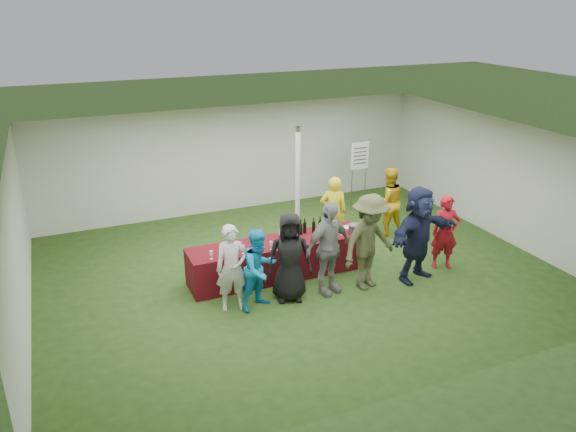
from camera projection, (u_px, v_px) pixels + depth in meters
name	position (u px, v px, depth m)	size (l,w,h in m)	color
ground	(299.00, 272.00, 11.38)	(60.00, 60.00, 0.00)	#284719
tent	(297.00, 189.00, 12.10)	(10.00, 10.00, 10.00)	white
serving_table	(279.00, 258.00, 11.11)	(3.60, 0.80, 0.75)	#560D17
wine_bottles	(304.00, 228.00, 11.28)	(0.72, 0.12, 0.32)	black
wine_glasses	(265.00, 244.00, 10.57)	(2.78, 0.15, 0.16)	silver
water_bottle	(281.00, 234.00, 11.04)	(0.07, 0.07, 0.23)	silver
bar_towel	(347.00, 228.00, 11.58)	(0.25, 0.18, 0.03)	white
dump_bucket	(355.00, 229.00, 11.33)	(0.26, 0.26, 0.18)	slate
wine_list_sign	(360.00, 161.00, 14.28)	(0.50, 0.03, 1.80)	slate
staff_pourer	(333.00, 212.00, 12.27)	(0.59, 0.39, 1.63)	yellow
staff_back	(388.00, 201.00, 12.93)	(0.79, 0.61, 1.62)	gold
customer_0	(232.00, 268.00, 9.80)	(0.58, 0.38, 1.59)	beige
customer_1	(260.00, 269.00, 9.87)	(0.73, 0.57, 1.49)	#128DCB
customer_2	(289.00, 257.00, 10.11)	(0.82, 0.53, 1.68)	black
customer_3	(328.00, 248.00, 10.31)	(1.06, 0.44, 1.80)	gray
customer_4	(369.00, 242.00, 10.48)	(1.21, 0.70, 1.88)	#434829
customer_5	(418.00, 234.00, 10.79)	(1.77, 0.56, 1.91)	#181E3B
customer_6	(445.00, 232.00, 11.33)	(0.56, 0.37, 1.55)	#AA121F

